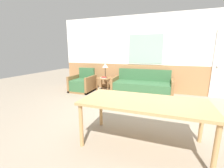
# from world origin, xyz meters

# --- Properties ---
(ground_plane) EXTENTS (16.00, 16.00, 0.00)m
(ground_plane) POSITION_xyz_m (0.00, 0.00, 0.00)
(ground_plane) COLOR gray
(wall_back) EXTENTS (7.20, 0.09, 2.70)m
(wall_back) POSITION_xyz_m (-0.01, 2.63, 1.36)
(wall_back) COLOR #AD7A4C
(wall_back) RESTS_ON ground_plane
(couch) EXTENTS (2.00, 0.85, 0.83)m
(couch) POSITION_xyz_m (-0.35, 2.13, 0.26)
(couch) COLOR olive
(couch) RESTS_ON ground_plane
(armchair) EXTENTS (0.79, 0.82, 0.84)m
(armchair) POSITION_xyz_m (-2.49, 1.83, 0.26)
(armchair) COLOR olive
(armchair) RESTS_ON ground_plane
(side_table) EXTENTS (0.48, 0.48, 0.51)m
(side_table) POSITION_xyz_m (-1.71, 2.09, 0.42)
(side_table) COLOR olive
(side_table) RESTS_ON ground_plane
(table_lamp) EXTENTS (0.23, 0.23, 0.51)m
(table_lamp) POSITION_xyz_m (-1.72, 2.17, 0.93)
(table_lamp) COLOR black
(table_lamp) RESTS_ON side_table
(book_stack) EXTENTS (0.23, 0.15, 0.05)m
(book_stack) POSITION_xyz_m (-1.71, 2.01, 0.53)
(book_stack) COLOR white
(book_stack) RESTS_ON side_table
(dining_table) EXTENTS (1.88, 0.86, 0.73)m
(dining_table) POSITION_xyz_m (0.10, -0.72, 0.66)
(dining_table) COLOR tan
(dining_table) RESTS_ON ground_plane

